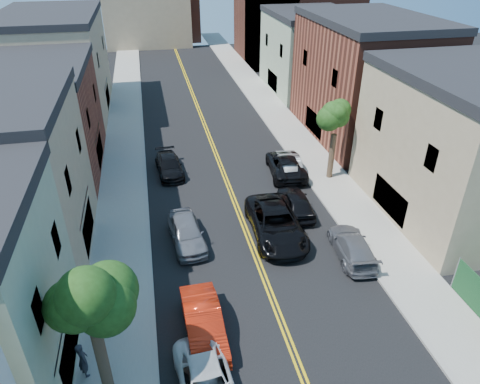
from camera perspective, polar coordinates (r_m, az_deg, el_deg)
sidewalk_left at (r=41.00m, az=-15.09°, el=6.18°), size 3.20×100.00×0.15m
sidewalk_right at (r=42.94m, az=6.53°, el=8.17°), size 3.20×100.00×0.15m
curb_left at (r=40.92m, az=-12.65°, el=6.46°), size 0.30×100.00×0.15m
curb_right at (r=42.44m, az=4.26°, el=8.01°), size 0.30×100.00×0.15m
bldg_left_brick at (r=36.82m, az=-25.56°, el=8.06°), size 9.00×12.00×8.00m
bldg_left_tan_far at (r=49.74m, az=-22.87°, el=14.85°), size 9.00×16.00×9.50m
bldg_right_tan at (r=31.15m, az=27.16°, el=4.86°), size 9.00×12.00×9.00m
bldg_right_brick at (r=41.94m, az=15.98°, el=13.81°), size 9.00×14.00×10.00m
bldg_right_palegrn at (r=54.49m, az=9.14°, el=17.41°), size 9.00×12.00×8.50m
church at (r=68.72m, az=6.68°, el=22.78°), size 16.20×14.20×22.60m
backdrop_left at (r=80.25m, az=-12.20°, el=22.54°), size 14.00×8.00×12.00m
backdrop_center at (r=84.49m, az=-9.28°, el=22.48°), size 10.00×8.00×10.00m
tree_left_mid at (r=15.32m, az=-19.83°, el=-10.75°), size 5.20×5.20×9.29m
tree_right_far at (r=32.28m, az=12.68°, el=10.80°), size 4.40×4.40×8.03m
red_sedan at (r=21.05m, az=-4.79°, el=-16.83°), size 1.81×4.86×1.59m
grey_car_left at (r=26.57m, az=-7.01°, el=-5.30°), size 2.28×4.82×1.59m
black_car_left at (r=34.73m, az=-9.28°, el=3.44°), size 2.24×4.77×1.34m
grey_car_right at (r=26.30m, az=14.52°, el=-6.90°), size 2.45×4.95×1.38m
black_car_right at (r=29.58m, az=7.35°, el=-1.33°), size 2.02×4.57×1.53m
silver_car_right at (r=34.79m, az=6.41°, el=3.84°), size 2.18×4.68×1.48m
dark_car_right_far at (r=34.39m, az=6.03°, el=3.60°), size 3.16×5.84×1.56m
black_suv_lane at (r=27.08m, az=4.74°, el=-4.13°), size 3.20×6.55×1.79m
pedestrian_left at (r=20.46m, az=-19.95°, el=-19.97°), size 0.66×0.76×1.77m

